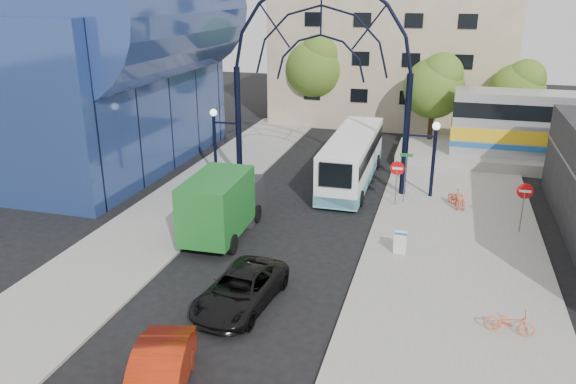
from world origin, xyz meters
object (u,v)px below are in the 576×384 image
(sandwich_board, at_px, (400,241))
(tree_north_a, at_px, (436,85))
(stop_sign, at_px, (397,172))
(tree_north_b, at_px, (317,65))
(black_suv, at_px, (241,290))
(red_sedan, at_px, (158,377))
(bike_near_a, at_px, (454,199))
(bike_far_a, at_px, (510,322))
(street_name_sign, at_px, (406,167))
(green_truck, at_px, (223,203))
(gateway_arch, at_px, (321,41))
(bike_near_b, at_px, (459,199))
(tree_north_c, at_px, (519,89))
(city_bus, at_px, (352,158))
(do_not_enter_sign, at_px, (524,196))

(sandwich_board, xyz_separation_m, tree_north_a, (0.52, 19.95, 3.86))
(stop_sign, bearing_deg, tree_north_b, 115.83)
(tree_north_b, relative_size, black_suv, 1.65)
(red_sedan, xyz_separation_m, bike_near_a, (8.15, 18.04, -0.19))
(tree_north_b, bearing_deg, bike_far_a, -64.92)
(street_name_sign, height_order, green_truck, green_truck)
(gateway_arch, xyz_separation_m, sandwich_board, (5.60, -8.02, -7.81))
(gateway_arch, xyz_separation_m, bike_near_b, (8.16, -1.40, -7.96))
(tree_north_a, height_order, bike_near_b, tree_north_a)
(sandwich_board, bearing_deg, tree_north_c, 73.45)
(street_name_sign, distance_m, bike_near_b, 3.34)
(green_truck, xyz_separation_m, black_suv, (3.09, -6.02, -0.91))
(city_bus, distance_m, red_sedan, 21.06)
(tree_north_b, distance_m, bike_near_a, 21.41)
(bike_far_a, bearing_deg, city_bus, 32.78)
(tree_north_b, bearing_deg, bike_near_b, -55.21)
(city_bus, distance_m, black_suv, 15.62)
(stop_sign, bearing_deg, gateway_arch, 157.37)
(do_not_enter_sign, xyz_separation_m, bike_near_a, (-3.11, 2.67, -1.43))
(city_bus, xyz_separation_m, bike_near_a, (6.12, -2.91, -1.02))
(city_bus, distance_m, green_truck, 10.56)
(sandwich_board, xyz_separation_m, black_suv, (-5.35, -5.92, -0.07))
(bike_near_b, bearing_deg, green_truck, -173.39)
(tree_north_b, relative_size, bike_near_a, 4.99)
(stop_sign, bearing_deg, tree_north_a, 84.58)
(stop_sign, relative_size, bike_far_a, 1.51)
(bike_far_a, bearing_deg, bike_near_a, 13.47)
(stop_sign, height_order, tree_north_c, tree_north_c)
(black_suv, distance_m, bike_near_a, 14.75)
(sandwich_board, bearing_deg, street_name_sign, 93.46)
(tree_north_c, relative_size, bike_near_b, 4.13)
(gateway_arch, bearing_deg, red_sedan, -90.77)
(street_name_sign, distance_m, tree_north_c, 16.95)
(tree_north_b, bearing_deg, bike_near_a, -55.71)
(gateway_arch, bearing_deg, tree_north_b, 103.68)
(stop_sign, relative_size, sandwich_board, 2.53)
(street_name_sign, distance_m, city_bus, 4.58)
(gateway_arch, relative_size, bike_far_a, 8.26)
(tree_north_c, bearing_deg, black_suv, -113.08)
(sandwich_board, height_order, tree_north_a, tree_north_a)
(do_not_enter_sign, distance_m, tree_north_a, 16.86)
(tree_north_b, bearing_deg, street_name_sign, -62.35)
(bike_far_a, bearing_deg, red_sedan, 125.54)
(city_bus, relative_size, bike_near_a, 6.79)
(gateway_arch, distance_m, tree_north_a, 13.98)
(green_truck, bearing_deg, city_bus, 62.23)
(bike_near_b, bearing_deg, do_not_enter_sign, -66.56)
(street_name_sign, distance_m, tree_north_a, 13.59)
(bike_near_a, bearing_deg, tree_north_c, 52.80)
(sandwich_board, distance_m, red_sedan, 12.77)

